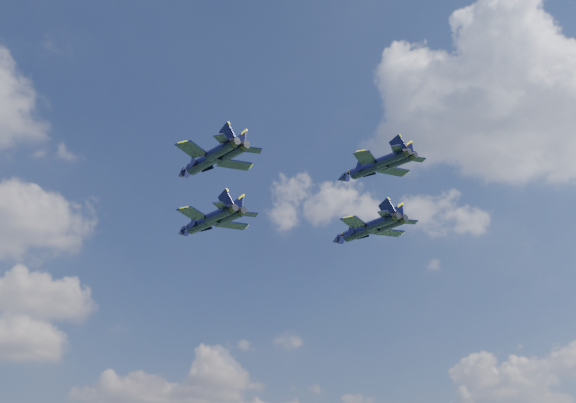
{
  "coord_description": "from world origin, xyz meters",
  "views": [
    {
      "loc": [
        -57.6,
        -77.6,
        23.01
      ],
      "look_at": [
        -6.88,
        7.6,
        63.34
      ],
      "focal_mm": 45.0,
      "sensor_mm": 36.0,
      "label": 1
    }
  ],
  "objects_px": {
    "jet_left": "(203,162)",
    "jet_slot": "(367,169)",
    "jet_right": "(359,231)",
    "jet_lead": "(202,223)"
  },
  "relations": [
    {
      "from": "jet_lead",
      "to": "jet_slot",
      "type": "distance_m",
      "value": 34.71
    },
    {
      "from": "jet_left",
      "to": "jet_right",
      "type": "xyz_separation_m",
      "value": [
        32.56,
        8.61,
        -1.37
      ]
    },
    {
      "from": "jet_left",
      "to": "jet_slot",
      "type": "bearing_deg",
      "value": -42.49
    },
    {
      "from": "jet_left",
      "to": "jet_slot",
      "type": "height_order",
      "value": "jet_left"
    },
    {
      "from": "jet_right",
      "to": "jet_left",
      "type": "bearing_deg",
      "value": -173.41
    },
    {
      "from": "jet_lead",
      "to": "jet_left",
      "type": "height_order",
      "value": "jet_lead"
    },
    {
      "from": "jet_right",
      "to": "jet_lead",
      "type": "bearing_deg",
      "value": 141.85
    },
    {
      "from": "jet_lead",
      "to": "jet_left",
      "type": "xyz_separation_m",
      "value": [
        -9.76,
        -21.74,
        0.07
      ]
    },
    {
      "from": "jet_lead",
      "to": "jet_slot",
      "type": "xyz_separation_m",
      "value": [
        9.3,
        -33.43,
        -1.0
      ]
    },
    {
      "from": "jet_left",
      "to": "jet_slot",
      "type": "relative_size",
      "value": 1.14
    }
  ]
}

